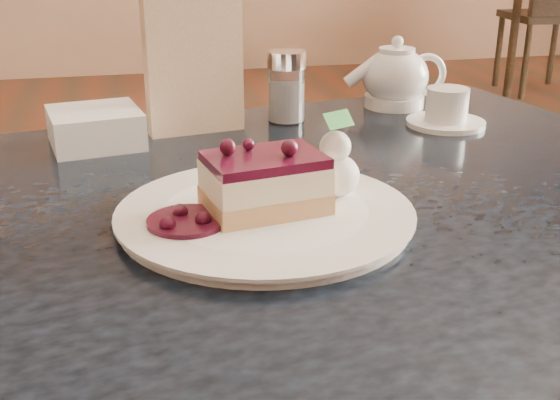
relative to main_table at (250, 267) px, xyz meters
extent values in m
cube|color=black|center=(0.00, 0.00, 0.06)|extent=(1.33, 1.00, 0.04)
cylinder|color=#3C2E1A|center=(0.48, 0.43, -0.32)|extent=(0.05, 0.05, 0.72)
cylinder|color=white|center=(0.01, -0.05, 0.09)|extent=(0.31, 0.31, 0.01)
cube|color=tan|center=(0.01, -0.05, 0.10)|extent=(0.13, 0.11, 0.02)
cube|color=#FFF0C4|center=(0.01, -0.05, 0.13)|extent=(0.13, 0.10, 0.03)
cube|color=black|center=(0.01, -0.05, 0.15)|extent=(0.13, 0.10, 0.01)
ellipsoid|color=white|center=(0.09, -0.03, 0.11)|extent=(0.06, 0.06, 0.05)
cylinder|color=black|center=(-0.08, -0.07, 0.09)|extent=(0.08, 0.08, 0.01)
cylinder|color=white|center=(0.36, 0.25, 0.08)|extent=(0.12, 0.12, 0.01)
cylinder|color=white|center=(0.36, 0.25, 0.11)|extent=(0.06, 0.06, 0.05)
ellipsoid|color=white|center=(0.32, 0.38, 0.13)|extent=(0.11, 0.11, 0.09)
cylinder|color=white|center=(0.32, 0.38, 0.18)|extent=(0.06, 0.06, 0.01)
cylinder|color=white|center=(0.25, 0.38, 0.13)|extent=(0.06, 0.02, 0.05)
cube|color=white|center=(-0.02, 0.30, 0.19)|extent=(0.14, 0.05, 0.22)
cylinder|color=white|center=(0.12, 0.33, 0.12)|extent=(0.06, 0.06, 0.09)
cylinder|color=silver|center=(0.12, 0.33, 0.18)|extent=(0.06, 0.06, 0.03)
cube|color=white|center=(-0.17, 0.27, 0.10)|extent=(0.14, 0.14, 0.05)
cylinder|color=#3C2E1A|center=(2.12, 3.01, -0.29)|extent=(0.05, 0.05, 0.77)
camera|label=1|loc=(-0.13, -0.72, 0.37)|focal=45.00mm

